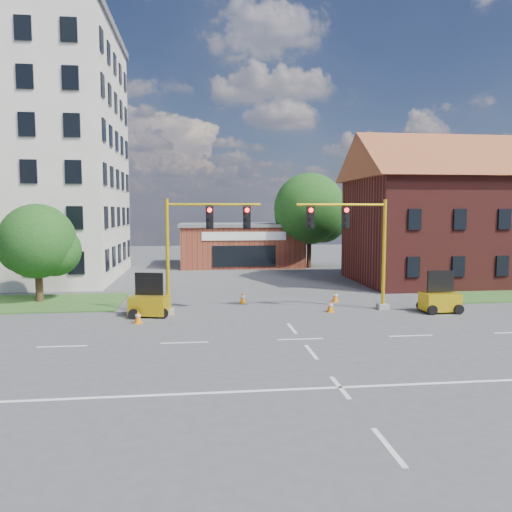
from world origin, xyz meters
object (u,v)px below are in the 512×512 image
object	(u,v)px
signal_mast_east	(356,240)
trailer_west	(149,303)
signal_mast_west	(198,242)
pickup_white	(446,276)
trailer_east	(440,300)

from	to	relation	value
signal_mast_east	trailer_west	distance (m)	11.78
signal_mast_west	pickup_white	distance (m)	19.49
signal_mast_east	trailer_east	xyz separation A→B (m)	(4.45, -1.17, -3.23)
pickup_white	trailer_west	bearing A→B (deg)	89.56
signal_mast_west	signal_mast_east	size ratio (longest dim) A/B	1.00
signal_mast_west	trailer_east	distance (m)	13.60
signal_mast_west	pickup_white	xyz separation A→B (m)	(17.86, 7.18, -3.08)
trailer_west	trailer_east	world-z (taller)	trailer_west
signal_mast_west	signal_mast_east	distance (m)	8.71
signal_mast_west	trailer_west	distance (m)	4.17
signal_mast_west	signal_mast_east	xyz separation A→B (m)	(8.71, 0.00, 0.00)
signal_mast_west	signal_mast_east	world-z (taller)	same
signal_mast_west	pickup_white	size ratio (longest dim) A/B	1.03
signal_mast_west	trailer_west	xyz separation A→B (m)	(-2.61, -0.36, -3.23)
signal_mast_west	trailer_east	world-z (taller)	signal_mast_west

